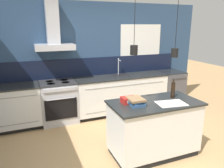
{
  "coord_description": "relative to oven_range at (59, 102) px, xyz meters",
  "views": [
    {
      "loc": [
        -1.5,
        -2.94,
        2.08
      ],
      "look_at": [
        -0.09,
        0.6,
        1.05
      ],
      "focal_mm": 35.0,
      "sensor_mm": 36.0,
      "label": 1
    }
  ],
  "objects": [
    {
      "name": "ground_plane",
      "position": [
        0.91,
        -1.69,
        -0.46
      ],
      "size": [
        16.0,
        16.0,
        0.0
      ],
      "primitive_type": "plane",
      "color": "tan",
      "rests_on": "ground"
    },
    {
      "name": "wall_back",
      "position": [
        0.86,
        0.31,
        0.9
      ],
      "size": [
        5.6,
        2.25,
        2.6
      ],
      "color": "navy",
      "rests_on": "ground_plane"
    },
    {
      "name": "counter_run_left",
      "position": [
        -0.92,
        0.01,
        0.01
      ],
      "size": [
        1.09,
        0.64,
        0.91
      ],
      "color": "black",
      "rests_on": "ground_plane"
    },
    {
      "name": "counter_run_sink",
      "position": [
        1.5,
        0.01,
        0.01
      ],
      "size": [
        2.25,
        0.64,
        1.3
      ],
      "color": "black",
      "rests_on": "ground_plane"
    },
    {
      "name": "oven_range",
      "position": [
        0.0,
        0.0,
        0.0
      ],
      "size": [
        0.76,
        0.66,
        0.91
      ],
      "color": "#B5B5BA",
      "rests_on": "ground_plane"
    },
    {
      "name": "dishwasher",
      "position": [
        2.91,
        0.0,
        -0.0
      ],
      "size": [
        0.6,
        0.65,
        0.91
      ],
      "color": "#4C4C51",
      "rests_on": "ground_plane"
    },
    {
      "name": "kitchen_island",
      "position": [
        1.24,
        -1.86,
        0.0
      ],
      "size": [
        1.44,
        0.75,
        0.91
      ],
      "color": "black",
      "rests_on": "ground_plane"
    },
    {
      "name": "bottle_on_island",
      "position": [
        1.63,
        -1.78,
        0.59
      ],
      "size": [
        0.07,
        0.07,
        0.32
      ],
      "color": "black",
      "rests_on": "kitchen_island"
    },
    {
      "name": "book_stack",
      "position": [
        0.9,
        -1.86,
        0.51
      ],
      "size": [
        0.28,
        0.3,
        0.11
      ],
      "color": "#335684",
      "rests_on": "kitchen_island"
    },
    {
      "name": "red_supply_box",
      "position": [
        0.85,
        -1.74,
        0.5
      ],
      "size": [
        0.24,
        0.18,
        0.09
      ],
      "color": "red",
      "rests_on": "kitchen_island"
    },
    {
      "name": "paper_pile",
      "position": [
        1.43,
        -2.02,
        0.46
      ],
      "size": [
        0.48,
        0.36,
        0.01
      ],
      "color": "silver",
      "rests_on": "kitchen_island"
    }
  ]
}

